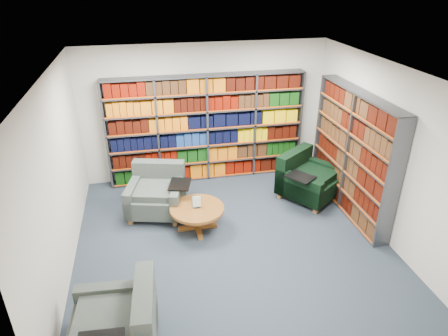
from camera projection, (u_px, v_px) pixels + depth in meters
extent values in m
cube|color=#1B242E|center=(231.00, 240.00, 6.64)|extent=(5.00, 5.00, 0.01)
cube|color=white|center=(233.00, 71.00, 5.39)|extent=(5.00, 5.00, 0.01)
cube|color=beige|center=(205.00, 112.00, 8.21)|extent=(5.00, 0.01, 2.80)
cube|color=beige|center=(290.00, 277.00, 3.82)|extent=(5.00, 0.01, 2.80)
cube|color=beige|center=(57.00, 181.00, 5.56)|extent=(0.01, 5.00, 2.80)
cube|color=beige|center=(382.00, 151.00, 6.47)|extent=(0.01, 5.00, 2.80)
cube|color=#47494F|center=(207.00, 129.00, 8.20)|extent=(4.00, 0.28, 2.20)
cube|color=silver|center=(206.00, 127.00, 8.31)|extent=(4.00, 0.02, 2.20)
cube|color=#D84C0A|center=(208.00, 131.00, 8.08)|extent=(4.00, 0.01, 2.20)
cube|color=#0B3409|center=(207.00, 169.00, 8.61)|extent=(3.88, 0.21, 0.29)
cube|color=black|center=(207.00, 153.00, 8.45)|extent=(3.88, 0.21, 0.29)
cube|color=black|center=(207.00, 137.00, 8.28)|extent=(3.88, 0.21, 0.29)
cube|color=black|center=(206.00, 121.00, 8.12)|extent=(3.88, 0.21, 0.29)
cube|color=#CF600A|center=(206.00, 103.00, 7.95)|extent=(3.88, 0.21, 0.29)
cube|color=#600B00|center=(206.00, 85.00, 7.79)|extent=(3.88, 0.21, 0.29)
cube|color=#47494F|center=(352.00, 153.00, 7.10)|extent=(0.28, 2.50, 2.20)
cube|color=silver|center=(359.00, 153.00, 7.13)|extent=(0.02, 2.50, 2.20)
cube|color=#D84C0A|center=(346.00, 154.00, 7.08)|extent=(0.02, 2.50, 2.20)
cube|color=black|center=(345.00, 198.00, 7.52)|extent=(0.21, 2.38, 0.29)
cube|color=black|center=(348.00, 181.00, 7.35)|extent=(0.21, 2.38, 0.29)
cube|color=black|center=(351.00, 163.00, 7.19)|extent=(0.21, 2.38, 0.29)
cube|color=#381F0D|center=(354.00, 144.00, 7.02)|extent=(0.21, 2.38, 0.29)
cube|color=#381F0D|center=(357.00, 125.00, 6.86)|extent=(0.21, 2.38, 0.29)
cube|color=black|center=(360.00, 104.00, 6.70)|extent=(0.21, 2.38, 0.29)
cube|color=#032334|center=(156.00, 199.00, 7.28)|extent=(1.17, 1.17, 0.34)
cube|color=#032334|center=(160.00, 180.00, 7.51)|extent=(0.98, 0.45, 0.77)
cube|color=#032334|center=(134.00, 195.00, 7.26)|extent=(0.39, 0.96, 0.51)
cube|color=#032334|center=(178.00, 196.00, 7.22)|extent=(0.39, 0.96, 0.51)
cube|color=black|center=(180.00, 184.00, 7.05)|extent=(0.47, 0.54, 0.03)
cube|color=brown|center=(131.00, 221.00, 7.04)|extent=(0.09, 0.09, 0.11)
cube|color=brown|center=(175.00, 222.00, 7.01)|extent=(0.09, 0.09, 0.11)
cube|color=brown|center=(141.00, 198.00, 7.75)|extent=(0.09, 0.09, 0.11)
cube|color=brown|center=(182.00, 199.00, 7.71)|extent=(0.09, 0.09, 0.11)
cube|color=black|center=(309.00, 184.00, 7.77)|extent=(1.36, 1.36, 0.35)
cube|color=black|center=(294.00, 169.00, 7.90)|extent=(0.92, 0.75, 0.78)
cube|color=black|center=(298.00, 188.00, 7.46)|extent=(0.70, 0.88, 0.52)
cube|color=black|center=(321.00, 173.00, 8.01)|extent=(0.70, 0.88, 0.52)
cube|color=black|center=(300.00, 177.00, 7.27)|extent=(0.58, 0.60, 0.03)
cube|color=brown|center=(316.00, 210.00, 7.37)|extent=(0.11, 0.11, 0.11)
cube|color=brown|center=(337.00, 194.00, 7.90)|extent=(0.11, 0.11, 0.11)
cube|color=brown|center=(280.00, 195.00, 7.85)|extent=(0.11, 0.11, 0.11)
cube|color=brown|center=(302.00, 181.00, 8.38)|extent=(0.11, 0.11, 0.11)
cube|color=#032334|center=(114.00, 333.00, 4.61)|extent=(1.04, 1.04, 0.35)
cube|color=#032334|center=(146.00, 316.00, 4.56)|extent=(0.28, 0.98, 0.78)
cube|color=#032334|center=(117.00, 301.00, 4.94)|extent=(0.98, 0.22, 0.52)
cube|color=brown|center=(88.00, 323.00, 5.02)|extent=(0.08, 0.08, 0.11)
cube|color=brown|center=(152.00, 316.00, 5.11)|extent=(0.08, 0.08, 0.11)
cylinder|color=brown|center=(197.00, 209.00, 6.75)|extent=(0.92, 0.92, 0.05)
cylinder|color=brown|center=(197.00, 219.00, 6.84)|extent=(0.12, 0.12, 0.37)
cube|color=brown|center=(198.00, 227.00, 6.91)|extent=(0.67, 0.08, 0.06)
cube|color=brown|center=(198.00, 227.00, 6.91)|extent=(0.08, 0.67, 0.06)
cube|color=black|center=(197.00, 207.00, 6.73)|extent=(0.10, 0.05, 0.01)
cube|color=white|center=(197.00, 202.00, 6.68)|extent=(0.14, 0.01, 0.21)
cube|color=#145926|center=(197.00, 202.00, 6.69)|extent=(0.16, 0.00, 0.22)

